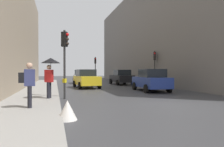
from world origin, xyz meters
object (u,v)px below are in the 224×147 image
(car_blue_van, at_px, (151,80))
(traffic_light_near_right, at_px, (65,52))
(traffic_light_mid_street, at_px, (155,62))
(traffic_light_far_median, at_px, (95,65))
(pedestrian_with_grey_backpack, at_px, (28,82))
(pedestrian_with_umbrella, at_px, (50,67))
(car_dark_suv, at_px, (121,77))
(car_white_compact, at_px, (81,77))
(car_yellow_taxi, at_px, (86,79))
(warning_sign_triangle, at_px, (67,110))

(car_blue_van, bearing_deg, traffic_light_near_right, -157.97)
(traffic_light_mid_street, xyz_separation_m, traffic_light_far_median, (-4.51, 9.62, -0.05))
(traffic_light_mid_street, xyz_separation_m, car_blue_van, (-2.84, -4.70, -1.70))
(traffic_light_far_median, bearing_deg, traffic_light_near_right, -106.80)
(pedestrian_with_grey_backpack, bearing_deg, traffic_light_near_right, 64.35)
(pedestrian_with_umbrella, bearing_deg, car_blue_van, 23.95)
(car_dark_suv, height_order, car_white_compact, same)
(traffic_light_mid_street, relative_size, car_white_compact, 0.87)
(car_dark_suv, bearing_deg, traffic_light_mid_street, -52.78)
(traffic_light_mid_street, xyz_separation_m, car_dark_suv, (-2.58, 3.40, -1.70))
(car_yellow_taxi, bearing_deg, pedestrian_with_umbrella, -111.34)
(car_yellow_taxi, distance_m, pedestrian_with_umbrella, 8.65)
(car_dark_suv, bearing_deg, car_blue_van, -91.82)
(car_blue_van, height_order, pedestrian_with_grey_backpack, pedestrian_with_grey_backpack)
(traffic_light_far_median, relative_size, car_dark_suv, 0.87)
(car_dark_suv, bearing_deg, pedestrian_with_grey_backpack, -121.50)
(pedestrian_with_grey_backpack, bearing_deg, car_blue_van, 35.58)
(traffic_light_far_median, relative_size, car_white_compact, 0.86)
(warning_sign_triangle, bearing_deg, traffic_light_near_right, 88.17)
(traffic_light_near_right, distance_m, warning_sign_triangle, 5.58)
(car_white_compact, distance_m, warning_sign_triangle, 19.95)
(traffic_light_far_median, relative_size, car_yellow_taxi, 0.85)
(car_white_compact, bearing_deg, car_blue_van, -71.13)
(traffic_light_near_right, height_order, car_blue_van, traffic_light_near_right)
(car_dark_suv, bearing_deg, warning_sign_triangle, -114.50)
(car_yellow_taxi, xyz_separation_m, pedestrian_with_umbrella, (-3.13, -8.00, 0.96))
(traffic_light_far_median, xyz_separation_m, traffic_light_near_right, (-5.16, -17.09, 0.18))
(traffic_light_near_right, height_order, warning_sign_triangle, traffic_light_near_right)
(traffic_light_near_right, relative_size, pedestrian_with_umbrella, 1.84)
(traffic_light_far_median, height_order, car_white_compact, traffic_light_far_median)
(car_white_compact, relative_size, pedestrian_with_umbrella, 2.00)
(car_white_compact, xyz_separation_m, pedestrian_with_grey_backpack, (-4.31, -17.92, 0.29))
(traffic_light_mid_street, xyz_separation_m, car_white_compact, (-6.92, 7.22, -1.70))
(pedestrian_with_umbrella, bearing_deg, car_yellow_taxi, 68.66)
(traffic_light_far_median, xyz_separation_m, car_dark_suv, (1.93, -6.22, -1.65))
(car_blue_van, bearing_deg, pedestrian_with_grey_backpack, -144.42)
(traffic_light_far_median, distance_m, car_white_compact, 3.78)
(traffic_light_far_median, distance_m, car_yellow_taxi, 10.24)
(traffic_light_near_right, height_order, car_white_compact, traffic_light_near_right)
(car_blue_van, xyz_separation_m, car_dark_suv, (0.26, 8.11, 0.00))
(car_yellow_taxi, bearing_deg, traffic_light_near_right, -107.60)
(car_blue_van, distance_m, warning_sign_triangle, 10.49)
(traffic_light_near_right, xyz_separation_m, warning_sign_triangle, (-0.16, -5.04, -2.38))
(car_dark_suv, distance_m, car_white_compact, 5.77)
(car_yellow_taxi, height_order, warning_sign_triangle, car_yellow_taxi)
(car_blue_van, bearing_deg, traffic_light_mid_street, 58.87)
(car_dark_suv, height_order, pedestrian_with_umbrella, pedestrian_with_umbrella)
(car_white_compact, bearing_deg, traffic_light_near_right, -100.64)
(car_yellow_taxi, bearing_deg, warning_sign_triangle, -101.39)
(pedestrian_with_umbrella, relative_size, pedestrian_with_grey_backpack, 1.21)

